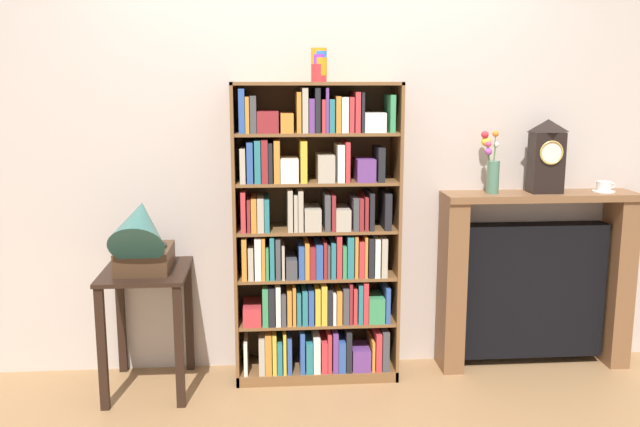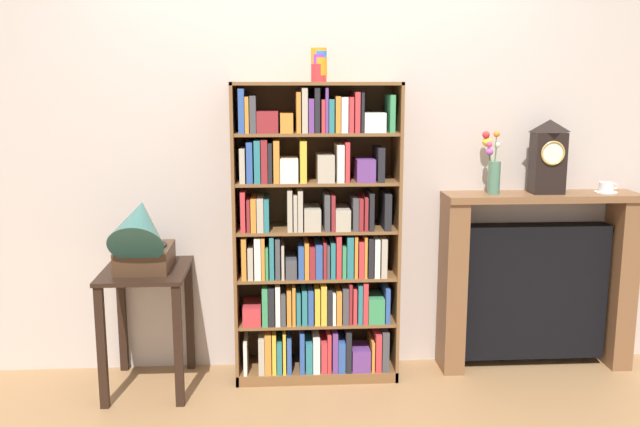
# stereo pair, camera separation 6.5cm
# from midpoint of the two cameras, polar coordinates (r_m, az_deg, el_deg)

# --- Properties ---
(ground_plane) EXTENTS (7.95, 6.40, 0.02)m
(ground_plane) POSITION_cam_midpoint_polar(r_m,az_deg,el_deg) (4.09, -0.63, -13.85)
(ground_plane) COLOR #997047
(wall_back) EXTENTS (4.95, 0.08, 2.60)m
(wall_back) POSITION_cam_midpoint_polar(r_m,az_deg,el_deg) (4.10, 1.58, 5.25)
(wall_back) COLOR beige
(wall_back) RESTS_ON ground
(bookshelf) EXTENTS (0.92, 0.33, 1.69)m
(bookshelf) POSITION_cam_midpoint_polar(r_m,az_deg,el_deg) (3.96, -0.90, -2.47)
(bookshelf) COLOR brown
(bookshelf) RESTS_ON ground
(cup_stack) EXTENTS (0.09, 0.09, 0.18)m
(cup_stack) POSITION_cam_midpoint_polar(r_m,az_deg,el_deg) (3.85, -0.58, 12.02)
(cup_stack) COLOR red
(cup_stack) RESTS_ON bookshelf
(side_table_left) EXTENTS (0.46, 0.56, 0.69)m
(side_table_left) POSITION_cam_midpoint_polar(r_m,az_deg,el_deg) (3.98, -14.39, -6.87)
(side_table_left) COLOR black
(side_table_left) RESTS_ON ground
(gramophone) EXTENTS (0.29, 0.50, 0.48)m
(gramophone) POSITION_cam_midpoint_polar(r_m,az_deg,el_deg) (3.81, -14.85, -1.78)
(gramophone) COLOR #472D1C
(gramophone) RESTS_ON side_table_left
(fireplace_mantel) EXTENTS (1.13, 0.26, 1.06)m
(fireplace_mantel) POSITION_cam_midpoint_polar(r_m,az_deg,el_deg) (4.38, 16.62, -5.29)
(fireplace_mantel) COLOR brown
(fireplace_mantel) RESTS_ON ground
(mantel_clock) EXTENTS (0.18, 0.14, 0.42)m
(mantel_clock) POSITION_cam_midpoint_polar(r_m,az_deg,el_deg) (4.22, 17.56, 4.48)
(mantel_clock) COLOR black
(mantel_clock) RESTS_ON fireplace_mantel
(flower_vase) EXTENTS (0.10, 0.12, 0.36)m
(flower_vase) POSITION_cam_midpoint_polar(r_m,az_deg,el_deg) (4.13, 13.36, 3.81)
(flower_vase) COLOR #4C7A60
(flower_vase) RESTS_ON fireplace_mantel
(teacup_with_saucer) EXTENTS (0.13, 0.13, 0.06)m
(teacup_with_saucer) POSITION_cam_midpoint_polar(r_m,az_deg,el_deg) (4.39, 21.74, 2.01)
(teacup_with_saucer) COLOR white
(teacup_with_saucer) RESTS_ON fireplace_mantel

